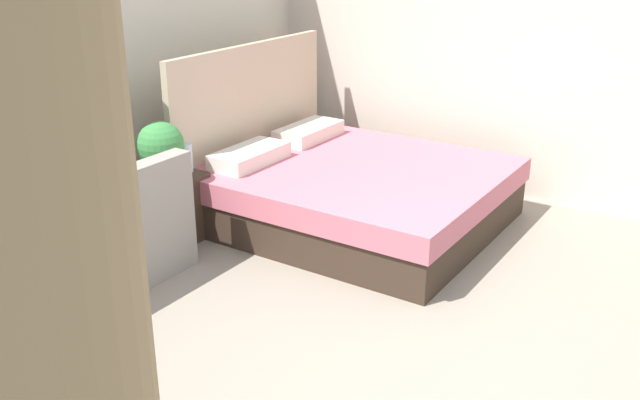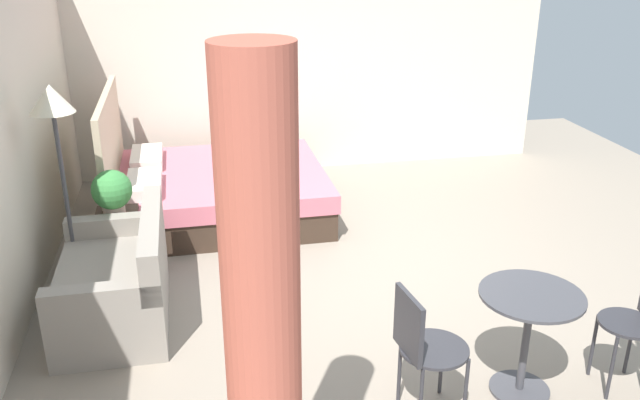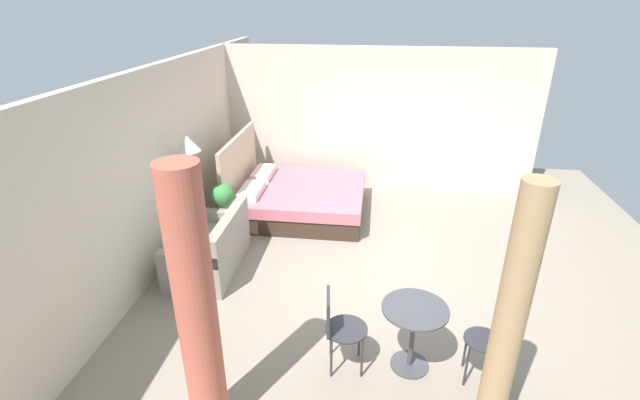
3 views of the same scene
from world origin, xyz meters
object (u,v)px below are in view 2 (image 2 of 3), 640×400
(nightstand, at_px, (119,240))
(vase, at_px, (118,197))
(bed, at_px, (213,189))
(couch, at_px, (118,284))
(cafe_chair_near_window, at_px, (640,316))
(cafe_chair_near_couch, at_px, (422,342))
(potted_plant, at_px, (112,192))
(floor_lamp, at_px, (54,120))
(balcony_table, at_px, (528,324))

(nightstand, xyz_separation_m, vase, (0.12, -0.02, 0.36))
(bed, xyz_separation_m, nightstand, (-1.04, 0.86, -0.02))
(nightstand, bearing_deg, bed, -39.76)
(couch, height_order, nightstand, couch)
(nightstand, height_order, cafe_chair_near_window, cafe_chair_near_window)
(vase, xyz_separation_m, cafe_chair_near_window, (-2.51, -3.36, -0.10))
(cafe_chair_near_window, bearing_deg, cafe_chair_near_couch, 90.44)
(potted_plant, xyz_separation_m, floor_lamp, (-0.25, 0.32, 0.70))
(couch, relative_size, nightstand, 2.62)
(bed, bearing_deg, nightstand, 140.24)
(bed, distance_m, floor_lamp, 2.17)
(couch, xyz_separation_m, potted_plant, (0.78, 0.06, 0.46))
(vase, bearing_deg, nightstand, 172.62)
(couch, distance_m, floor_lamp, 1.33)
(potted_plant, height_order, cafe_chair_near_couch, potted_plant)
(floor_lamp, bearing_deg, nightstand, -42.07)
(couch, bearing_deg, bed, -22.69)
(vase, bearing_deg, cafe_chair_near_couch, -142.73)
(balcony_table, bearing_deg, potted_plant, 50.32)
(floor_lamp, bearing_deg, balcony_table, -123.24)
(nightstand, relative_size, potted_plant, 1.20)
(bed, xyz_separation_m, couch, (-1.92, 0.80, 0.01))
(bed, bearing_deg, cafe_chair_near_window, -143.75)
(potted_plant, height_order, floor_lamp, floor_lamp)
(potted_plant, bearing_deg, floor_lamp, 128.31)
(couch, bearing_deg, balcony_table, -118.68)
(bed, height_order, cafe_chair_near_couch, bed)
(bed, distance_m, balcony_table, 3.80)
(cafe_chair_near_window, bearing_deg, balcony_table, 83.42)
(potted_plant, distance_m, floor_lamp, 0.81)
(nightstand, height_order, vase, vase)
(potted_plant, bearing_deg, cafe_chair_near_couch, -139.97)
(couch, relative_size, floor_lamp, 0.78)
(bed, height_order, cafe_chair_near_window, bed)
(cafe_chair_near_window, bearing_deg, floor_lamp, 61.16)
(vase, relative_size, floor_lamp, 0.13)
(floor_lamp, distance_m, balcony_table, 3.69)
(bed, bearing_deg, floor_lamp, 139.64)
(balcony_table, xyz_separation_m, cafe_chair_near_couch, (-0.09, 0.73, 0.03))
(vase, height_order, cafe_chair_near_window, cafe_chair_near_window)
(nightstand, height_order, cafe_chair_near_couch, cafe_chair_near_couch)
(vase, distance_m, cafe_chair_near_window, 4.19)
(cafe_chair_near_window, distance_m, cafe_chair_near_couch, 1.44)
(vase, xyz_separation_m, cafe_chair_near_couch, (-2.52, -1.92, -0.09))
(cafe_chair_near_window, bearing_deg, couch, 65.59)
(bed, relative_size, floor_lamp, 1.25)
(floor_lamp, bearing_deg, couch, -144.42)
(vase, distance_m, floor_lamp, 1.01)
(bed, bearing_deg, cafe_chair_near_couch, -162.73)
(couch, bearing_deg, vase, 2.58)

